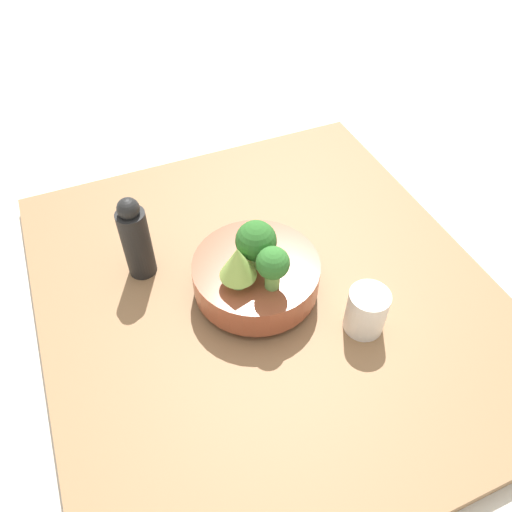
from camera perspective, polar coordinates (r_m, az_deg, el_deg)
name	(u,v)px	position (r m, az deg, el deg)	size (l,w,h in m)	color
ground_plane	(267,300)	(0.94, 1.23, -5.05)	(6.00, 6.00, 0.00)	beige
table	(267,295)	(0.93, 1.25, -4.44)	(0.88, 0.80, 0.03)	olive
bowl	(256,275)	(0.88, 0.00, -2.24)	(0.22, 0.22, 0.07)	brown
broccoli_floret_center	(256,242)	(0.82, 0.00, 1.59)	(0.07, 0.07, 0.09)	#7AB256
broccoli_floret_left	(273,265)	(0.79, 1.94, -1.03)	(0.05, 0.05, 0.08)	#6BA34C
romanesco_piece_far	(238,263)	(0.79, -2.11, -0.86)	(0.06, 0.06, 0.08)	#7AB256
cup	(366,311)	(0.85, 12.50, -6.15)	(0.07, 0.07, 0.08)	silver
pepper_mill	(136,239)	(0.91, -13.57, 1.89)	(0.05, 0.05, 0.17)	black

